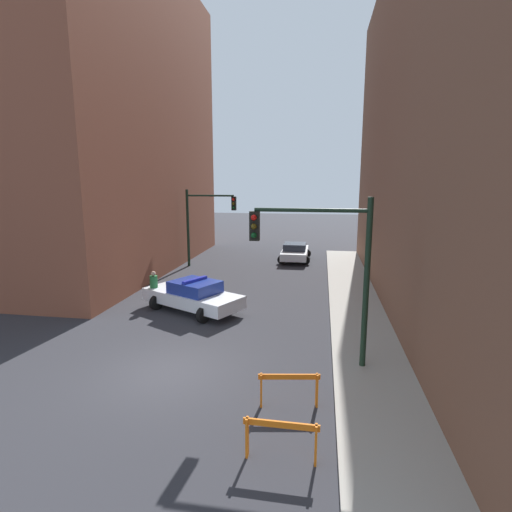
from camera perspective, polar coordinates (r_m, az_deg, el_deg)
ground_plane at (r=13.03m, az=-12.47°, el=-15.90°), size 120.00×120.00×0.00m
sidewalk_right at (r=12.31m, az=16.90°, el=-17.48°), size 2.40×44.00×0.12m
building_corner_left at (r=30.00m, az=-25.33°, el=16.99°), size 14.00×20.00×19.13m
traffic_light_near at (r=12.17m, az=10.20°, el=-0.12°), size 3.64×0.35×5.20m
traffic_light_far at (r=27.03m, az=-7.54°, el=5.58°), size 3.44×0.35×5.20m
police_car at (r=18.16m, az=-8.98°, el=-5.58°), size 5.03×3.78×1.52m
parked_car_near at (r=29.23m, az=5.58°, el=0.62°), size 2.28×4.30×1.31m
pedestrian_crossing at (r=19.24m, az=-14.37°, el=-4.44°), size 0.37×0.37×1.66m
barrier_front at (r=9.08m, az=3.60°, el=-24.02°), size 1.60×0.18×0.90m
barrier_mid at (r=10.83m, az=4.75°, el=-17.81°), size 1.59×0.40×0.90m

